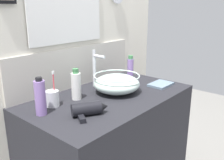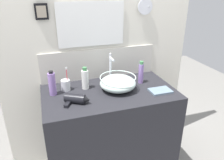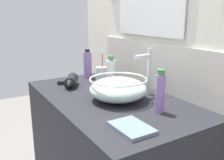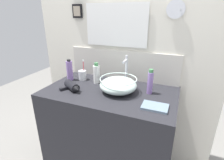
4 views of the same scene
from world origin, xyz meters
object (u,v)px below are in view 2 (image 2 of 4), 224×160
at_px(glass_bowl_sink, 118,83).
at_px(lotion_bottle, 141,73).
at_px(soap_dispenser, 52,84).
at_px(faucet, 111,66).
at_px(hand_towel, 160,91).
at_px(hair_drier, 77,99).
at_px(spray_bottle, 85,79).
at_px(toothbrush_cup, 66,85).

relative_size(glass_bowl_sink, lotion_bottle, 1.49).
xyz_separation_m(glass_bowl_sink, soap_dispenser, (-0.53, 0.08, 0.03)).
xyz_separation_m(faucet, hand_towel, (0.33, -0.34, -0.14)).
bearing_deg(glass_bowl_sink, lotion_bottle, 16.29).
distance_m(glass_bowl_sink, hair_drier, 0.39).
relative_size(hair_drier, soap_dispenser, 1.04).
distance_m(spray_bottle, hand_towel, 0.64).
height_order(faucet, hand_towel, faucet).
bearing_deg(soap_dispenser, glass_bowl_sink, -8.57).
relative_size(faucet, spray_bottle, 1.36).
height_order(lotion_bottle, hand_towel, lotion_bottle).
bearing_deg(hair_drier, soap_dispenser, 128.73).
distance_m(glass_bowl_sink, hand_towel, 0.36).
bearing_deg(soap_dispenser, lotion_bottle, -0.61).
distance_m(soap_dispenser, hand_towel, 0.89).
bearing_deg(hair_drier, spray_bottle, 63.34).
bearing_deg(hand_towel, hair_drier, 177.78).
relative_size(spray_bottle, soap_dispenser, 0.95).
bearing_deg(faucet, spray_bottle, -161.63).
height_order(faucet, toothbrush_cup, faucet).
bearing_deg(lotion_bottle, soap_dispenser, 179.39).
bearing_deg(toothbrush_cup, faucet, 8.88).
relative_size(hair_drier, lotion_bottle, 1.04).
bearing_deg(toothbrush_cup, hand_towel, -20.21).
relative_size(spray_bottle, hand_towel, 1.08).
xyz_separation_m(toothbrush_cup, lotion_bottle, (0.67, -0.06, 0.05)).
bearing_deg(faucet, glass_bowl_sink, -90.00).
bearing_deg(faucet, lotion_bottle, -26.79).
height_order(hair_drier, lotion_bottle, lotion_bottle).
height_order(toothbrush_cup, lotion_bottle, same).
height_order(soap_dispenser, hand_towel, soap_dispenser).
height_order(glass_bowl_sink, spray_bottle, spray_bottle).
relative_size(faucet, lotion_bottle, 1.29).
relative_size(hair_drier, spray_bottle, 1.10).
distance_m(hair_drier, spray_bottle, 0.26).
bearing_deg(faucet, soap_dispenser, -167.71).
distance_m(spray_bottle, soap_dispenser, 0.28).
xyz_separation_m(glass_bowl_sink, spray_bottle, (-0.26, 0.11, 0.03)).
height_order(spray_bottle, soap_dispenser, soap_dispenser).
bearing_deg(lotion_bottle, faucet, 153.21).
bearing_deg(glass_bowl_sink, toothbrush_cup, 162.87).
bearing_deg(hand_towel, faucet, 133.82).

